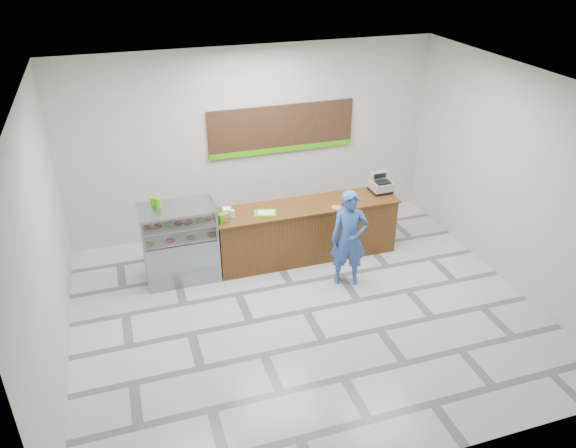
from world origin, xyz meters
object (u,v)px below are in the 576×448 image
object	(u,v)px
display_case	(180,243)
serving_tray	(265,213)
sales_counter	(306,231)
customer	(349,239)
cash_register	(380,185)

from	to	relation	value
display_case	serving_tray	size ratio (longest dim) A/B	3.11
sales_counter	customer	distance (m)	1.10
cash_register	customer	bearing A→B (deg)	-135.55
cash_register	customer	distance (m)	1.57
cash_register	customer	world-z (taller)	customer
cash_register	serving_tray	world-z (taller)	cash_register
sales_counter	serving_tray	distance (m)	0.94
display_case	serving_tray	distance (m)	1.50
customer	display_case	bearing A→B (deg)	177.97
cash_register	display_case	bearing A→B (deg)	-179.42
cash_register	customer	size ratio (longest dim) A/B	0.23
serving_tray	display_case	bearing A→B (deg)	-168.46
sales_counter	serving_tray	world-z (taller)	serving_tray
sales_counter	cash_register	size ratio (longest dim) A/B	8.54
cash_register	serving_tray	size ratio (longest dim) A/B	0.89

